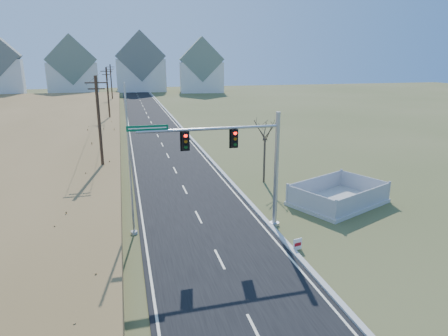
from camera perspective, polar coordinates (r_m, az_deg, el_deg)
ground at (r=23.58m, az=-1.81°, el=-10.77°), size 260.00×260.00×0.00m
road at (r=71.57m, az=-10.61°, el=6.88°), size 8.00×180.00×0.06m
curb at (r=71.94m, az=-7.29°, el=7.11°), size 0.30×180.00×0.18m
utility_pole_near at (r=36.18m, az=-17.35°, el=5.65°), size 1.80×0.26×9.00m
utility_pole_mid at (r=65.94m, az=-16.22°, el=9.90°), size 1.80×0.26×9.00m
utility_pole_far at (r=95.85m, az=-15.79°, el=11.49°), size 1.80×0.26×9.00m
condo_nnw at (r=129.41m, az=-20.84°, el=12.98°), size 14.93×11.17×17.03m
condo_n at (r=132.85m, az=-11.85°, el=13.97°), size 15.27×10.20×18.54m
condo_ne at (r=127.10m, az=-3.27°, el=13.86°), size 14.12×10.51×16.52m
traffic_signal_mast at (r=24.07m, az=3.40°, el=1.16°), size 9.20×0.63×7.32m
fence_enclosure at (r=30.74m, az=15.95°, el=-4.38°), size 7.94×6.86×1.53m
open_sign at (r=23.07m, az=10.46°, el=-10.66°), size 0.55×0.17×0.68m
flagpole at (r=24.13m, az=-13.21°, el=-1.30°), size 0.41×0.41×9.10m
bare_tree at (r=33.73m, az=5.90°, el=5.59°), size 2.19×2.19×5.80m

